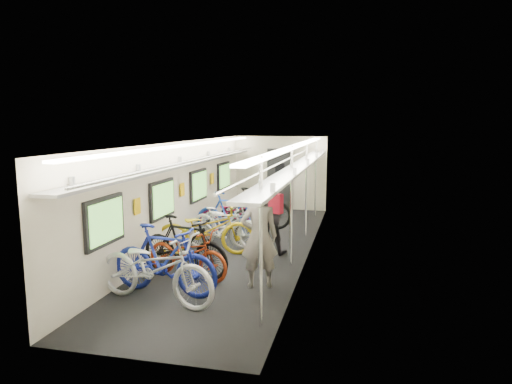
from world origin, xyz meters
The scene contains 14 objects.
train_car_shell centered at (-0.36, 0.71, 1.66)m, with size 10.00×10.00×10.00m.
bicycle_0 centered at (-0.56, -3.31, 0.57)m, with size 0.76×2.18×1.14m, color silver.
bicycle_1 centered at (-0.57, -2.93, 0.59)m, with size 0.55×1.96×1.18m, color navy.
bicycle_2 centered at (-0.50, -2.08, 0.46)m, with size 0.61×1.76×0.93m, color #9F2F11.
bicycle_3 centered at (-0.58, -2.01, 0.57)m, with size 0.54×1.90×1.14m, color black.
bicycle_4 centered at (-0.65, -0.63, 0.55)m, with size 0.74×2.11×1.11m, color gold.
bicycle_5 centered at (-0.46, -0.06, 0.48)m, with size 0.45×1.59×0.96m, color #BDBCBF.
bicycle_6 centered at (-0.42, 0.20, 0.53)m, with size 0.70×2.02×1.06m, color silver.
bicycle_7 centered at (-0.55, 0.98, 0.57)m, with size 0.53×1.89×1.14m, color #1C41AB.
bicycle_8 centered at (-0.54, 1.38, 0.50)m, with size 0.66×1.89×1.00m, color maroon.
bicycle_9 centered at (-0.12, 1.92, 0.57)m, with size 0.54×1.90×1.14m, color black.
passenger_near centered at (0.88, -2.24, 0.89)m, with size 0.65×0.42×1.77m, color gray.
passenger_mid centered at (0.64, -0.16, 0.84)m, with size 0.81×0.63×1.68m, color black.
backpack centered at (0.97, -1.13, 1.28)m, with size 0.26×0.14×0.38m, color #A31024.
Camera 1 is at (2.52, -9.67, 2.82)m, focal length 32.00 mm.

